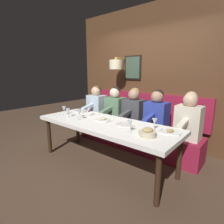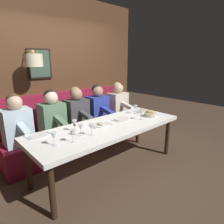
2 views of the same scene
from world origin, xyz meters
The scene contains 21 objects.
ground_plane centered at (0.00, 0.00, 0.00)m, with size 12.00×12.00×0.00m, color #4C3828.
dining_table centered at (0.00, 0.00, 0.68)m, with size 0.90×2.45×0.74m.
banquette_bench centered at (0.89, 0.00, 0.23)m, with size 0.52×2.65×0.45m, color maroon.
back_wall_panel centered at (1.46, 0.01, 1.37)m, with size 0.59×3.85×2.90m.
diner_nearest centered at (0.88, -1.05, 0.82)m, with size 0.60×0.40×0.79m.
diner_near centered at (0.88, -0.48, 0.82)m, with size 0.60×0.40×0.79m.
diner_middle centered at (0.88, 0.01, 0.82)m, with size 0.60×0.40×0.79m.
diner_far centered at (0.88, 0.49, 0.82)m, with size 0.60×0.40×0.79m.
diner_farthest centered at (0.88, 1.05, 0.82)m, with size 0.60×0.40×0.79m.
place_setting_0 centered at (0.07, 0.10, 0.75)m, with size 0.24×0.32×0.05m.
place_setting_1 centered at (0.30, 0.96, 0.75)m, with size 0.24×0.32×0.01m.
place_setting_2 centered at (0.07, -0.36, 0.75)m, with size 0.24×0.32×0.01m.
place_setting_3 centered at (0.18, -1.03, 0.75)m, with size 0.24×0.32×0.05m.
wine_glass_0 centered at (0.16, -0.80, 0.86)m, with size 0.07×0.07×0.16m.
wine_glass_1 centered at (-0.08, 0.55, 0.86)m, with size 0.07×0.07×0.16m.
wine_glass_2 centered at (-0.16, 0.44, 0.86)m, with size 0.07×0.07×0.16m.
wine_glass_3 centered at (-0.17, 0.73, 0.86)m, with size 0.07×0.07×0.16m.
wine_glass_4 centered at (-0.10, 0.94, 0.86)m, with size 0.07×0.07×0.16m.
wine_glass_5 centered at (0.14, 0.51, 0.86)m, with size 0.07×0.07×0.16m.
wine_glass_6 centered at (-0.15, -0.59, 0.86)m, with size 0.07×0.07×0.16m.
bread_bowl centered at (-0.14, -0.85, 0.79)m, with size 0.22×0.22×0.12m.
Camera 2 is at (-2.08, 1.84, 1.71)m, focal length 30.81 mm.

